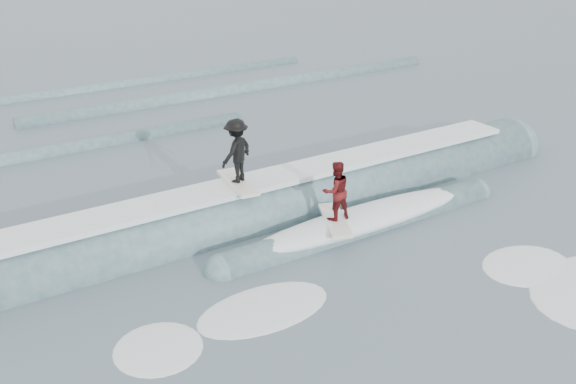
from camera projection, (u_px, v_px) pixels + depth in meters
ground at (389, 301)px, 14.93m from camera, size 160.00×160.00×0.00m
breaking_wave at (281, 214)px, 19.00m from camera, size 23.00×3.92×2.29m
surfer_black at (237, 153)px, 17.72m from camera, size 1.35×2.05×1.92m
surfer_red at (336, 194)px, 17.25m from camera, size 1.30×2.05×1.76m
whitewater at (451, 311)px, 14.59m from camera, size 12.96×6.85×0.10m
far_swells at (137, 110)px, 28.72m from camera, size 35.69×8.65×0.80m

